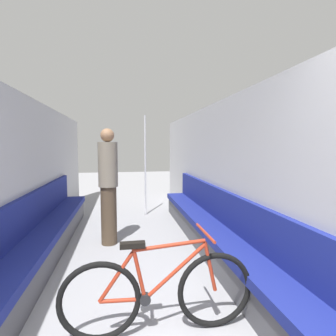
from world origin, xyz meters
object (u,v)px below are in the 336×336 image
(bench_seat_row_left, at_px, (38,245))
(grab_pole_near, at_px, (145,167))
(bicycle, at_px, (159,293))
(bench_seat_row_right, at_px, (215,234))
(passenger_standing, at_px, (108,185))

(bench_seat_row_left, xyz_separation_m, grab_pole_near, (1.59, 2.35, 0.78))
(bench_seat_row_left, xyz_separation_m, bicycle, (1.36, -1.45, 0.05))
(bench_seat_row_right, height_order, grab_pole_near, grab_pole_near)
(bench_seat_row_right, bearing_deg, passenger_standing, 155.83)
(grab_pole_near, bearing_deg, bench_seat_row_right, -71.68)
(bench_seat_row_right, xyz_separation_m, grab_pole_near, (-0.78, 2.35, 0.78))
(bench_seat_row_right, distance_m, passenger_standing, 1.77)
(grab_pole_near, relative_size, passenger_standing, 1.22)
(bench_seat_row_left, height_order, passenger_standing, passenger_standing)
(bicycle, bearing_deg, grab_pole_near, 71.69)
(grab_pole_near, height_order, passenger_standing, grab_pole_near)
(passenger_standing, bearing_deg, bench_seat_row_left, 149.29)
(bicycle, distance_m, passenger_standing, 2.26)
(bicycle, height_order, grab_pole_near, grab_pole_near)
(grab_pole_near, distance_m, passenger_standing, 1.83)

